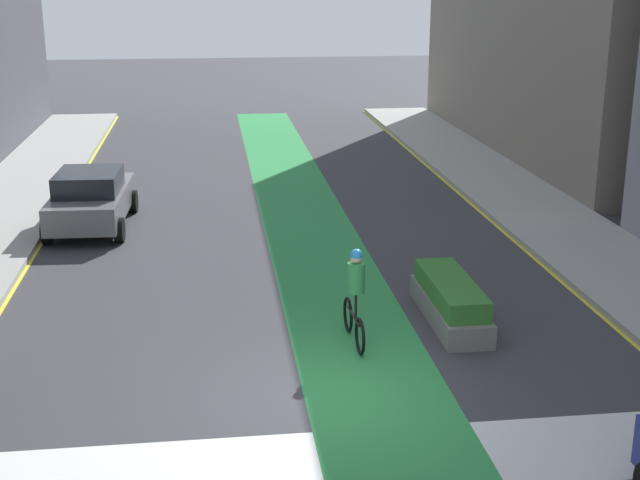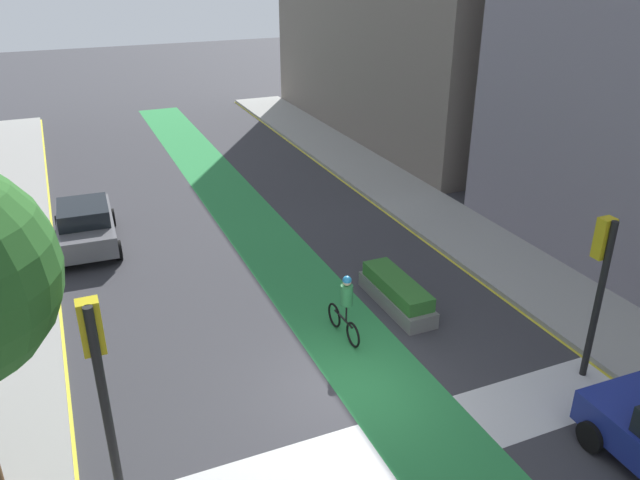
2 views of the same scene
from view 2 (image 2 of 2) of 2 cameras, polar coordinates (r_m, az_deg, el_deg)
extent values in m
plane|color=#38383D|center=(14.96, 2.58, -13.51)|extent=(120.00, 120.00, 0.00)
cube|color=#2D8C47|center=(15.30, 5.73, -12.62)|extent=(2.40, 60.00, 0.01)
cube|color=silver|center=(13.63, 6.39, -18.26)|extent=(12.00, 1.80, 0.01)
cube|color=yellow|center=(14.05, -21.42, -18.63)|extent=(0.16, 60.00, 0.01)
cube|color=#9E9E99|center=(18.89, 23.73, -6.64)|extent=(3.00, 60.00, 0.15)
cube|color=yellow|center=(17.95, 20.32, -7.99)|extent=(0.16, 60.00, 0.01)
cube|color=slate|center=(35.48, 8.92, 20.58)|extent=(8.59, 19.34, 13.51)
cylinder|color=black|center=(15.67, 23.88, -5.18)|extent=(0.16, 0.16, 4.00)
cube|color=gold|center=(15.14, 24.34, 0.16)|extent=(0.35, 0.28, 0.95)
sphere|color=#3F0A0A|center=(15.12, 24.17, 1.40)|extent=(0.20, 0.20, 0.20)
sphere|color=yellow|center=(15.23, 23.97, 0.37)|extent=(0.20, 0.20, 0.20)
sphere|color=#0C3814|center=(15.34, 23.78, -0.65)|extent=(0.20, 0.20, 0.20)
cylinder|color=black|center=(11.43, -18.67, -15.18)|extent=(0.16, 0.16, 4.36)
cube|color=gold|center=(10.63, -20.04, -7.41)|extent=(0.35, 0.28, 0.95)
sphere|color=#3F0A0A|center=(10.60, -20.34, -5.65)|extent=(0.20, 0.20, 0.20)
sphere|color=yellow|center=(10.75, -20.10, -7.03)|extent=(0.20, 0.20, 0.20)
sphere|color=#0C3814|center=(10.90, -19.87, -8.37)|extent=(0.20, 0.20, 0.20)
cube|color=slate|center=(22.82, -20.44, 1.08)|extent=(1.97, 4.27, 0.70)
cube|color=black|center=(22.41, -20.66, 2.35)|extent=(1.68, 2.06, 0.55)
cylinder|color=black|center=(24.35, -22.54, 1.32)|extent=(0.25, 0.65, 0.64)
cylinder|color=black|center=(24.31, -18.35, 1.96)|extent=(0.25, 0.65, 0.64)
cylinder|color=black|center=(21.65, -22.52, -1.59)|extent=(0.25, 0.65, 0.64)
cylinder|color=black|center=(21.61, -17.80, -0.88)|extent=(0.25, 0.65, 0.64)
cylinder|color=black|center=(14.43, 23.38, -16.02)|extent=(0.23, 0.64, 0.64)
torus|color=black|center=(17.02, 1.30, -6.82)|extent=(0.09, 0.68, 0.68)
torus|color=black|center=(16.24, 3.00, -8.57)|extent=(0.09, 0.68, 0.68)
cylinder|color=black|center=(16.53, 2.14, -7.15)|extent=(0.10, 0.95, 0.06)
cylinder|color=black|center=(16.28, 2.40, -6.60)|extent=(0.05, 0.05, 0.50)
cylinder|color=#338C4C|center=(16.01, 2.44, -5.00)|extent=(0.32, 0.32, 0.55)
sphere|color=beige|center=(15.82, 2.46, -3.79)|extent=(0.22, 0.22, 0.22)
sphere|color=#268CCC|center=(15.80, 2.47, -3.66)|extent=(0.23, 0.23, 0.23)
cube|color=slate|center=(18.13, 6.93, -5.29)|extent=(0.90, 3.04, 0.45)
cube|color=#33722D|center=(17.92, 7.00, -4.12)|extent=(0.81, 2.74, 0.40)
camera|label=1|loc=(4.99, 80.99, -33.56)|focal=49.22mm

